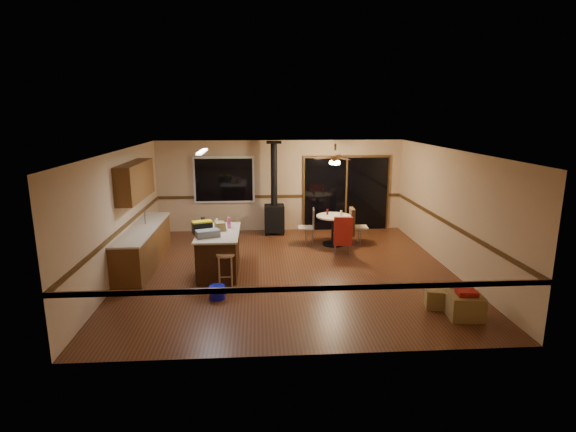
{
  "coord_description": "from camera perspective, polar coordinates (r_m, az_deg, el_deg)",
  "views": [
    {
      "loc": [
        -0.64,
        -9.23,
        3.36
      ],
      "look_at": [
        0.0,
        0.3,
        1.15
      ],
      "focal_mm": 28.0,
      "sensor_mm": 36.0,
      "label": 1
    }
  ],
  "objects": [
    {
      "name": "window",
      "position": [
        12.85,
        -8.12,
        4.57
      ],
      "size": [
        1.72,
        0.1,
        1.32
      ],
      "primitive_type": "cube",
      "color": "black",
      "rests_on": "ground"
    },
    {
      "name": "dining_table",
      "position": [
        11.62,
        5.8,
        -1.13
      ],
      "size": [
        0.89,
        0.89,
        0.78
      ],
      "color": "black",
      "rests_on": "ground"
    },
    {
      "name": "wall_back",
      "position": [
        12.91,
        -0.96,
        3.84
      ],
      "size": [
        7.0,
        0.0,
        7.0
      ],
      "primitive_type": "plane",
      "rotation": [
        1.57,
        0.0,
        0.0
      ],
      "color": "tan",
      "rests_on": "ground"
    },
    {
      "name": "wall_right",
      "position": [
        10.33,
        19.89,
        0.73
      ],
      "size": [
        0.0,
        7.0,
        7.0
      ],
      "primitive_type": "plane",
      "rotation": [
        1.57,
        0.0,
        -1.57
      ],
      "color": "tan",
      "rests_on": "ground"
    },
    {
      "name": "bar_stool",
      "position": [
        9.0,
        -7.9,
        -6.77
      ],
      "size": [
        0.4,
        0.4,
        0.66
      ],
      "primitive_type": "cylinder",
      "rotation": [
        0.0,
        0.0,
        0.09
      ],
      "color": "tan",
      "rests_on": "floor"
    },
    {
      "name": "wall_front",
      "position": [
        6.12,
        2.41,
        -6.64
      ],
      "size": [
        7.0,
        0.0,
        7.0
      ],
      "primitive_type": "plane",
      "rotation": [
        -1.57,
        0.0,
        0.0
      ],
      "color": "tan",
      "rests_on": "ground"
    },
    {
      "name": "sliding_door",
      "position": [
        13.14,
        7.37,
        2.79
      ],
      "size": [
        2.52,
        0.1,
        2.1
      ],
      "primitive_type": "cube",
      "color": "black",
      "rests_on": "ground"
    },
    {
      "name": "chair_left",
      "position": [
        11.61,
        2.84,
        -0.8
      ],
      "size": [
        0.44,
        0.43,
        0.51
      ],
      "color": "tan",
      "rests_on": "ground"
    },
    {
      "name": "ceiling_fan",
      "position": [
        11.33,
        6.0,
        7.14
      ],
      "size": [
        0.24,
        0.24,
        0.55
      ],
      "color": "brown",
      "rests_on": "ceiling"
    },
    {
      "name": "box_corner_b",
      "position": [
        8.45,
        18.48,
        -9.86
      ],
      "size": [
        0.49,
        0.45,
        0.34
      ],
      "primitive_type": "cube",
      "rotation": [
        0.0,
        0.0,
        -0.24
      ],
      "color": "olive",
      "rests_on": "floor"
    },
    {
      "name": "chair_near",
      "position": [
        10.78,
        7.01,
        -1.92
      ],
      "size": [
        0.47,
        0.5,
        0.7
      ],
      "color": "tan",
      "rests_on": "ground"
    },
    {
      "name": "glass_cream",
      "position": [
        11.53,
        6.76,
        0.37
      ],
      "size": [
        0.07,
        0.07,
        0.14
      ],
      "primitive_type": "cylinder",
      "rotation": [
        0.0,
        0.0,
        0.21
      ],
      "color": "beige",
      "rests_on": "dining_table"
    },
    {
      "name": "fluorescent_strip",
      "position": [
        9.63,
        -10.85,
        8.03
      ],
      "size": [
        0.1,
        1.2,
        0.04
      ],
      "primitive_type": "cube",
      "color": "white",
      "rests_on": "ceiling"
    },
    {
      "name": "bottle_pink",
      "position": [
        9.82,
        -7.51,
        -0.86
      ],
      "size": [
        0.09,
        0.09,
        0.24
      ],
      "primitive_type": "cylinder",
      "rotation": [
        0.0,
        0.0,
        0.22
      ],
      "color": "#D84C8C",
      "rests_on": "kitchen_island"
    },
    {
      "name": "toolbox_black",
      "position": [
        9.53,
        -10.84,
        -1.47
      ],
      "size": [
        0.45,
        0.34,
        0.22
      ],
      "primitive_type": "cube",
      "rotation": [
        0.0,
        0.0,
        0.34
      ],
      "color": "black",
      "rests_on": "kitchen_island"
    },
    {
      "name": "ceiling",
      "position": [
        9.28,
        0.13,
        8.33
      ],
      "size": [
        7.0,
        7.0,
        0.0
      ],
      "primitive_type": "plane",
      "rotation": [
        3.14,
        0.0,
        0.0
      ],
      "color": "silver",
      "rests_on": "ground"
    },
    {
      "name": "wood_stove",
      "position": [
        12.57,
        -1.76,
        0.93
      ],
      "size": [
        0.55,
        0.5,
        2.52
      ],
      "color": "black",
      "rests_on": "ground"
    },
    {
      "name": "toolbox_yellow_lid",
      "position": [
        9.5,
        -10.87,
        -0.72
      ],
      "size": [
        0.46,
        0.34,
        0.03
      ],
      "primitive_type": "cube",
      "rotation": [
        0.0,
        0.0,
        0.34
      ],
      "color": "gold",
      "rests_on": "toolbox_black"
    },
    {
      "name": "bottle_dark",
      "position": [
        9.69,
        -10.72,
        -1.0
      ],
      "size": [
        0.1,
        0.1,
        0.3
      ],
      "primitive_type": "cylinder",
      "rotation": [
        0.0,
        0.0,
        0.13
      ],
      "color": "black",
      "rests_on": "kitchen_island"
    },
    {
      "name": "box_under_window",
      "position": [
        12.76,
        -7.61,
        -1.51
      ],
      "size": [
        0.5,
        0.43,
        0.36
      ],
      "primitive_type": "cube",
      "rotation": [
        0.0,
        0.0,
        -0.15
      ],
      "color": "olive",
      "rests_on": "floor"
    },
    {
      "name": "box_small_red",
      "position": [
        8.08,
        21.74,
        -9.02
      ],
      "size": [
        0.34,
        0.29,
        0.08
      ],
      "primitive_type": "cube",
      "rotation": [
        0.0,
        0.0,
        -0.1
      ],
      "color": "maroon",
      "rests_on": "box_corner_a"
    },
    {
      "name": "chair_rail",
      "position": [
        9.55,
        0.12,
        -1.28
      ],
      "size": [
        7.0,
        7.0,
        0.08
      ],
      "primitive_type": null,
      "color": "#472C11",
      "rests_on": "ground"
    },
    {
      "name": "countertop",
      "position": [
        10.36,
        -18.03,
        -1.47
      ],
      "size": [
        0.64,
        3.04,
        0.04
      ],
      "primitive_type": "cube",
      "color": "beige",
      "rests_on": "lower_cabinets"
    },
    {
      "name": "kitchen_island",
      "position": [
        9.71,
        -8.77,
        -4.54
      ],
      "size": [
        0.88,
        1.68,
        0.9
      ],
      "color": "#361D0D",
      "rests_on": "ground"
    },
    {
      "name": "blue_bucket",
      "position": [
        8.49,
        -9.0,
        -9.54
      ],
      "size": [
        0.3,
        0.3,
        0.25
      ],
      "primitive_type": "cylinder",
      "rotation": [
        0.0,
        0.0,
        0.02
      ],
      "color": "#0C0EA9",
      "rests_on": "floor"
    },
    {
      "name": "box_corner_a",
      "position": [
        8.17,
        21.59,
        -10.64
      ],
      "size": [
        0.59,
        0.51,
        0.41
      ],
      "primitive_type": "cube",
      "rotation": [
        0.0,
        0.0,
        -0.1
      ],
      "color": "olive",
      "rests_on": "floor"
    },
    {
      "name": "floor",
      "position": [
        9.84,
        0.12,
        -6.93
      ],
      "size": [
        7.0,
        7.0,
        0.0
      ],
      "primitive_type": "plane",
      "color": "#502916",
      "rests_on": "ground"
    },
    {
      "name": "lower_cabinets",
      "position": [
        10.48,
        -17.86,
        -3.86
      ],
      "size": [
        0.6,
        3.0,
        0.86
      ],
      "primitive_type": "cube",
      "color": "brown",
      "rests_on": "ground"
    },
    {
      "name": "glass_red",
      "position": [
        11.62,
        5.03,
        0.52
      ],
      "size": [
        0.07,
        0.07,
        0.15
      ],
      "primitive_type": "cylinder",
      "rotation": [
        0.0,
        0.0,
        0.29
      ],
      "color": "#590C14",
      "rests_on": "dining_table"
    },
    {
      "name": "chair_right",
      "position": [
        11.76,
        8.25,
        -0.7
      ],
      "size": [
        0.48,
        0.44,
        0.7
      ],
      "color": "tan",
      "rests_on": "ground"
    },
    {
      "name": "toolbox_grey",
      "position": [
        9.21,
        -10.15,
        -2.2
      ],
      "size": [
        0.53,
        0.4,
        0.14
      ],
      "primitive_type": "cube",
      "rotation": [
        0.0,
        0.0,
        0.36
      ],
      "color": "slate",
      "rests_on": "kitchen_island"
    },
    {
      "name": "upper_cabinets",
      "position": [
        10.39,
        -18.83,
        4.25
      ],
      "size": [
        0.35,
        2.0,
        0.8
      ],
      "primitive_type": "cube",
      "color": "brown",
      "rests_on": "ground"
    },
    {
      "name": "box_on_island",
      "position": [
        9.69,
        -8.62,
        -1.28
      ],
      "size": [
        0.26,
        0.31,
        0.18
      ],
      "primitive_type": "cube",
      "rotation": [
        0.0,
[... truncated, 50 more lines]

